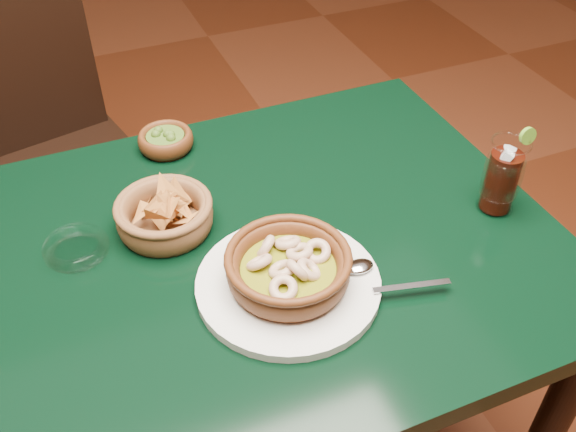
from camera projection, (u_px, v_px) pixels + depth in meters
name	position (u px, v px, depth m)	size (l,w,h in m)	color
dining_table	(210.00, 298.00, 1.12)	(1.20, 0.80, 0.75)	black
dining_chair	(44.00, 156.00, 1.62)	(0.55, 0.55, 0.99)	black
shrimp_plate	(289.00, 272.00, 0.99)	(0.38, 0.29, 0.08)	silver
chip_basket	(165.00, 215.00, 1.09)	(0.20, 0.20, 0.12)	brown
guacamole_ramekin	(166.00, 140.00, 1.28)	(0.13, 0.13, 0.04)	#4B230F
cola_drink	(502.00, 177.00, 1.11)	(0.14, 0.14, 0.16)	white
glass_ashtray	(76.00, 248.00, 1.06)	(0.12, 0.12, 0.03)	white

